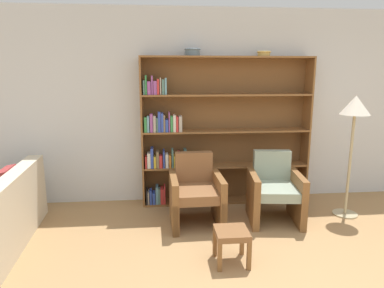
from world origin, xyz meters
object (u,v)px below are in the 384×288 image
object	(u,v)px
armchair_leather	(196,193)
footstool	(232,237)
bookshelf	(212,133)
bowl_cream	(192,52)
bowl_brass	(264,53)
floor_lamp	(355,114)
armchair_cushioned	(274,190)

from	to	relation	value
armchair_leather	footstool	bearing A→B (deg)	103.31
bookshelf	bowl_cream	world-z (taller)	bowl_cream
bowl_brass	armchair_leather	xyz separation A→B (m)	(-1.01, -0.69, -1.73)
floor_lamp	bookshelf	bearing A→B (deg)	158.65
bowl_brass	bookshelf	bearing A→B (deg)	177.80
bowl_brass	footstool	distance (m)	2.59
armchair_leather	armchair_cushioned	world-z (taller)	same
bookshelf	floor_lamp	distance (m)	1.87
bookshelf	armchair_leather	world-z (taller)	bookshelf
armchair_leather	armchair_cushioned	bearing A→B (deg)	178.68
bowl_cream	bowl_brass	world-z (taller)	bowl_cream
bowl_cream	footstool	world-z (taller)	bowl_cream
armchair_leather	floor_lamp	size ratio (longest dim) A/B	0.54
bowl_brass	floor_lamp	distance (m)	1.42
bookshelf	footstool	world-z (taller)	bookshelf
bookshelf	armchair_cushioned	size ratio (longest dim) A/B	2.77
bowl_brass	footstool	world-z (taller)	bowl_brass
bookshelf	armchair_cushioned	distance (m)	1.18
bowl_cream	armchair_leather	size ratio (longest dim) A/B	0.25
bowl_cream	armchair_leather	world-z (taller)	bowl_cream
floor_lamp	armchair_cushioned	bearing A→B (deg)	-177.40
armchair_cushioned	bowl_cream	bearing A→B (deg)	-28.02
armchair_cushioned	footstool	xyz separation A→B (m)	(-0.76, -0.97, -0.11)
armchair_cushioned	floor_lamp	size ratio (longest dim) A/B	0.54
bookshelf	armchair_cushioned	bearing A→B (deg)	-45.45
bowl_brass	armchair_leather	world-z (taller)	bowl_brass
bookshelf	bowl_cream	distance (m)	1.16
bowl_cream	armchair_cushioned	distance (m)	2.12
bookshelf	floor_lamp	world-z (taller)	bookshelf
bowl_brass	armchair_cushioned	bearing A→B (deg)	-89.63
footstool	bookshelf	bearing A→B (deg)	88.17
bowl_cream	bowl_brass	distance (m)	0.98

